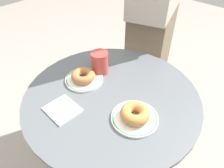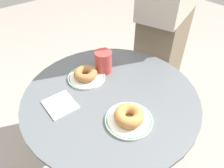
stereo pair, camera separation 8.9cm
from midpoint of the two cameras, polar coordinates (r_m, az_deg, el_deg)
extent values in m
cylinder|color=#565B60|center=(0.89, -2.98, -3.39)|extent=(0.74, 0.74, 0.02)
cylinder|color=#565B60|center=(1.18, -2.35, -16.29)|extent=(0.06, 0.06, 0.71)
cylinder|color=white|center=(0.97, -10.18, 1.09)|extent=(0.17, 0.17, 0.01)
torus|color=#4C9E66|center=(0.97, -10.21, 1.24)|extent=(0.17, 0.17, 0.01)
cylinder|color=white|center=(0.79, 2.96, -9.42)|extent=(0.18, 0.18, 0.01)
torus|color=#4C9E66|center=(0.79, 2.96, -9.27)|extent=(0.17, 0.17, 0.01)
torus|color=#A36B3D|center=(0.95, -10.51, 2.12)|extent=(0.14, 0.14, 0.04)
torus|color=#BC7F42|center=(0.77, 3.03, -8.11)|extent=(0.15, 0.15, 0.04)
cube|color=white|center=(0.86, -16.26, -6.80)|extent=(0.13, 0.12, 0.01)
cylinder|color=#B73D38|center=(0.98, -5.97, 5.72)|extent=(0.08, 0.08, 0.10)
torus|color=#B73D38|center=(1.02, -5.81, 7.47)|extent=(0.06, 0.07, 0.08)
cube|color=brown|center=(1.54, 7.79, 3.54)|extent=(0.33, 0.43, 0.90)
camera|label=1|loc=(0.04, -92.87, -2.46)|focal=33.62mm
camera|label=2|loc=(0.04, 87.13, 2.46)|focal=33.62mm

